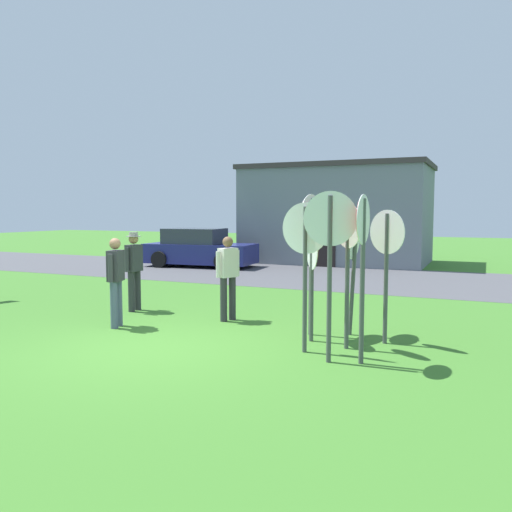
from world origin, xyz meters
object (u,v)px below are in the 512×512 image
at_px(parked_car_on_street, 199,249).
at_px(stop_sign_low_front, 305,250).
at_px(stop_sign_rear_left, 311,238).
at_px(stop_sign_leaning_right, 312,260).
at_px(person_holding_notes, 228,274).
at_px(stop_sign_center_cluster, 353,251).
at_px(stop_sign_far_back, 387,253).
at_px(stop_sign_leaning_left, 348,251).
at_px(stop_sign_nearest, 330,245).
at_px(person_on_left, 116,277).
at_px(stop_sign_rear_right, 363,250).
at_px(person_in_dark_shirt, 134,266).

bearing_deg(parked_car_on_street, stop_sign_low_front, -52.57).
bearing_deg(stop_sign_rear_left, stop_sign_leaning_right, -69.29).
distance_m(parked_car_on_street, person_holding_notes, 10.39).
distance_m(stop_sign_center_cluster, stop_sign_leaning_right, 0.89).
bearing_deg(parked_car_on_street, stop_sign_far_back, -45.97).
bearing_deg(stop_sign_leaning_left, stop_sign_rear_left, 141.33).
bearing_deg(stop_sign_rear_left, parked_car_on_street, 129.68).
height_order(stop_sign_low_front, stop_sign_nearest, stop_sign_nearest).
height_order(stop_sign_far_back, stop_sign_leaning_right, stop_sign_far_back).
distance_m(stop_sign_far_back, person_holding_notes, 3.30).
xyz_separation_m(stop_sign_low_front, person_on_left, (-3.82, 0.23, -0.65)).
relative_size(person_holding_notes, person_on_left, 1.00).
distance_m(stop_sign_leaning_left, stop_sign_far_back, 0.77).
relative_size(stop_sign_low_front, stop_sign_leaning_right, 1.15).
height_order(stop_sign_low_front, stop_sign_rear_right, stop_sign_rear_right).
distance_m(stop_sign_low_front, stop_sign_rear_right, 0.98).
xyz_separation_m(parked_car_on_street, stop_sign_far_back, (8.92, -9.22, 0.82)).
height_order(stop_sign_center_cluster, stop_sign_nearest, stop_sign_nearest).
relative_size(stop_sign_far_back, person_holding_notes, 1.31).
distance_m(stop_sign_low_front, stop_sign_nearest, 0.63).
xyz_separation_m(stop_sign_center_cluster, stop_sign_rear_right, (0.53, -1.67, 0.14)).
distance_m(stop_sign_nearest, person_on_left, 4.42).
height_order(stop_sign_rear_left, person_on_left, stop_sign_rear_left).
distance_m(stop_sign_leaning_left, stop_sign_leaning_right, 0.73).
bearing_deg(stop_sign_rear_right, stop_sign_low_front, 164.54).
bearing_deg(stop_sign_leaning_left, stop_sign_low_front, -139.15).
bearing_deg(parked_car_on_street, stop_sign_leaning_right, -51.01).
bearing_deg(stop_sign_center_cluster, stop_sign_rear_left, -157.83).
xyz_separation_m(stop_sign_center_cluster, stop_sign_nearest, (0.08, -1.79, 0.20)).
bearing_deg(person_holding_notes, stop_sign_center_cluster, -4.34).
distance_m(parked_car_on_street, stop_sign_leaning_left, 12.95).
bearing_deg(stop_sign_center_cluster, stop_sign_leaning_left, -81.98).
xyz_separation_m(parked_car_on_street, stop_sign_leaning_right, (7.75, -9.58, 0.70)).
bearing_deg(stop_sign_far_back, stop_sign_nearest, -111.10).
distance_m(stop_sign_far_back, stop_sign_leaning_right, 1.22).
bearing_deg(stop_sign_nearest, person_holding_notes, 143.18).
relative_size(stop_sign_low_front, person_on_left, 1.38).
xyz_separation_m(stop_sign_leaning_left, stop_sign_leaning_right, (-0.66, 0.23, -0.18)).
relative_size(stop_sign_far_back, stop_sign_low_front, 0.95).
xyz_separation_m(stop_sign_low_front, stop_sign_rear_right, (0.94, -0.26, 0.05)).
relative_size(parked_car_on_street, stop_sign_far_back, 2.00).
relative_size(stop_sign_low_front, person_holding_notes, 1.38).
height_order(stop_sign_rear_left, person_holding_notes, stop_sign_rear_left).
relative_size(stop_sign_far_back, stop_sign_center_cluster, 1.01).
relative_size(stop_sign_far_back, stop_sign_nearest, 0.89).
bearing_deg(stop_sign_far_back, person_on_left, -170.33).
bearing_deg(person_holding_notes, parked_car_on_street, 123.36).
relative_size(stop_sign_center_cluster, person_in_dark_shirt, 1.26).
xyz_separation_m(stop_sign_center_cluster, stop_sign_low_front, (-0.41, -1.41, 0.09)).
bearing_deg(stop_sign_low_front, stop_sign_leaning_left, 40.85).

